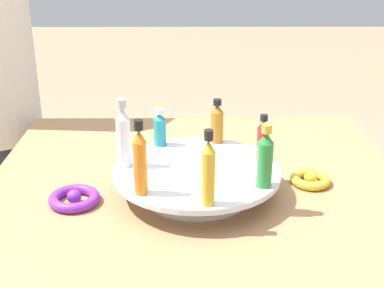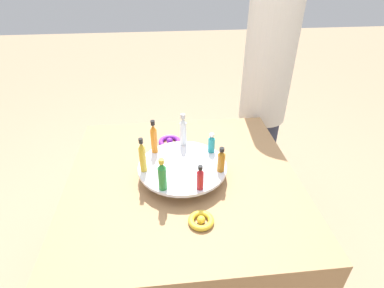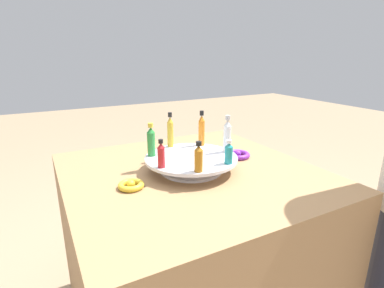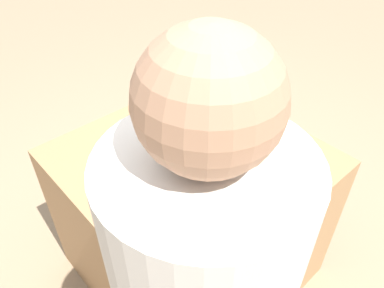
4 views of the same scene
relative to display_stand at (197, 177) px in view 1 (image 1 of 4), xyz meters
The scene contains 10 objects.
display_stand is the anchor object (origin of this frame).
bottle_teal 0.17m from the display_stand, 147.28° to the right, with size 0.03×0.03×0.09m.
bottle_clear 0.18m from the display_stand, 95.85° to the right, with size 0.03×0.03×0.15m.
bottle_orange 0.18m from the display_stand, 44.42° to the right, with size 0.03×0.03×0.15m.
bottle_gold 0.18m from the display_stand, ahead, with size 0.03×0.03×0.15m.
bottle_green 0.18m from the display_stand, 58.44° to the left, with size 0.03×0.03×0.13m.
bottle_red 0.17m from the display_stand, 109.87° to the left, with size 0.03×0.03×0.10m.
bottle_amber 0.17m from the display_stand, 161.30° to the left, with size 0.03×0.03×0.11m.
ribbon_bow_purple 0.26m from the display_stand, 80.38° to the right, with size 0.11×0.11×0.03m.
ribbon_bow_gold 0.26m from the display_stand, 99.62° to the left, with size 0.09×0.09×0.03m.
Camera 1 is at (1.03, -0.01, 1.30)m, focal length 50.00 mm.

